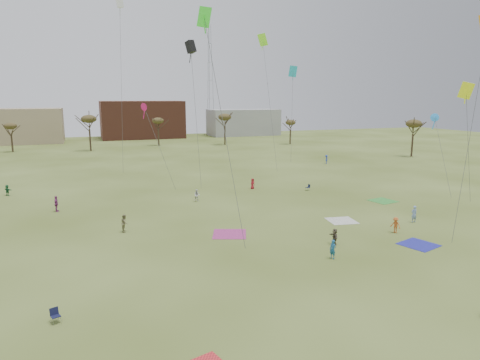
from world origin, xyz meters
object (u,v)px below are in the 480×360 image
object	(u,v)px
flyer_near_right	(333,249)
camp_chair_left	(56,318)
camp_chair_right	(308,189)
radio_tower	(210,80)

from	to	relation	value
flyer_near_right	camp_chair_left	distance (m)	21.25
camp_chair_right	radio_tower	distance (m)	99.72
flyer_near_right	radio_tower	xyz separation A→B (m)	(24.82, 121.14, 18.41)
flyer_near_right	radio_tower	bearing A→B (deg)	147.96
camp_chair_right	radio_tower	xyz separation A→B (m)	(13.75, 96.94, 18.95)
flyer_near_right	radio_tower	distance (m)	125.01
flyer_near_right	camp_chair_right	size ratio (longest dim) A/B	1.84
camp_chair_right	radio_tower	world-z (taller)	radio_tower
flyer_near_right	camp_chair_right	bearing A→B (deg)	134.96
flyer_near_right	camp_chair_left	world-z (taller)	flyer_near_right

